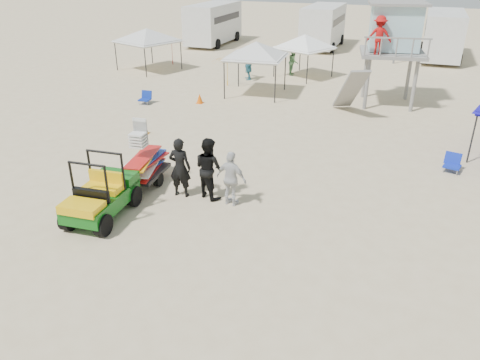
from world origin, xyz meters
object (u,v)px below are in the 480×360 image
(utility_cart, at_px, (99,191))
(lifeguard_tower, at_px, (393,31))
(surf_trailer, at_px, (143,161))
(man_left, at_px, (180,167))

(utility_cart, distance_m, lifeguard_tower, 16.44)
(surf_trailer, height_order, lifeguard_tower, lifeguard_tower)
(utility_cart, bearing_deg, man_left, 53.21)
(surf_trailer, bearing_deg, lifeguard_tower, 62.32)
(utility_cart, xyz_separation_m, lifeguard_tower, (6.56, 14.83, 2.69))
(surf_trailer, bearing_deg, utility_cart, -90.18)
(utility_cart, bearing_deg, surf_trailer, 89.82)
(man_left, bearing_deg, surf_trailer, -16.06)
(utility_cart, height_order, lifeguard_tower, lifeguard_tower)
(surf_trailer, relative_size, man_left, 1.16)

